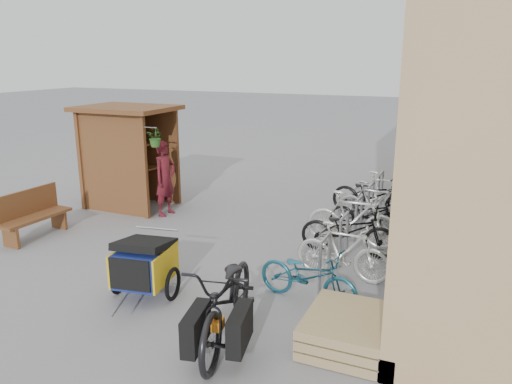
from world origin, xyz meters
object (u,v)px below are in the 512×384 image
at_px(child_trailer, 144,263).
at_px(person_kiosk, 165,178).
at_px(bike_6, 372,196).
at_px(shopping_carts, 420,168).
at_px(bike_7, 383,193).
at_px(kiosk, 125,143).
at_px(bike_3, 352,219).
at_px(cargo_bike, 228,300).
at_px(bench, 32,214).
at_px(bike_4, 367,214).
at_px(bike_1, 343,251).
at_px(pallet_stack, 347,330).
at_px(bike_0, 308,276).
at_px(bike_2, 348,230).
at_px(bike_5, 374,205).

xyz_separation_m(child_trailer, person_kiosk, (-1.96, 3.53, 0.33)).
distance_m(child_trailer, bike_6, 5.74).
distance_m(shopping_carts, bike_7, 2.42).
relative_size(kiosk, bike_3, 1.41).
xyz_separation_m(cargo_bike, bike_6, (0.66, 5.85, -0.08)).
xyz_separation_m(bench, bike_4, (6.06, 2.92, -0.08)).
bearing_deg(kiosk, shopping_carts, 34.02).
relative_size(kiosk, shopping_carts, 1.21).
bearing_deg(bike_4, shopping_carts, -10.28).
relative_size(bike_1, bike_4, 1.01).
bearing_deg(cargo_bike, bike_7, 70.50).
xyz_separation_m(pallet_stack, bike_0, (-0.81, 0.91, 0.21)).
xyz_separation_m(kiosk, child_trailer, (3.17, -3.74, -1.03)).
xyz_separation_m(kiosk, bike_2, (5.57, -0.90, -1.09)).
distance_m(bike_0, bike_1, 1.03).
distance_m(bike_2, bike_3, 0.45).
bearing_deg(cargo_bike, shopping_carts, 68.93).
relative_size(child_trailer, cargo_bike, 0.71).
bearing_deg(bike_6, bike_2, -169.78).
bearing_deg(kiosk, bike_2, -9.14).
height_order(child_trailer, bike_7, bike_7).
bearing_deg(child_trailer, bench, 152.01).
height_order(pallet_stack, bike_7, bike_7).
distance_m(bench, cargo_bike, 5.59).
distance_m(bench, bike_4, 6.72).
bearing_deg(bike_4, bike_2, 175.07).
bearing_deg(bike_1, shopping_carts, -1.45).
height_order(bike_2, bike_6, bike_6).
bearing_deg(cargo_bike, bike_5, 69.15).
bearing_deg(cargo_bike, bike_6, 71.68).
height_order(bike_0, bike_1, bike_1).
distance_m(cargo_bike, person_kiosk, 5.55).
relative_size(kiosk, bike_7, 1.56).
xyz_separation_m(pallet_stack, bike_6, (-0.73, 5.36, 0.29)).
bearing_deg(bike_4, bike_6, 4.80).
bearing_deg(bike_4, bike_1, -179.24).
distance_m(bike_0, bike_2, 2.07).
relative_size(child_trailer, bike_2, 0.94).
relative_size(bike_1, bike_3, 0.89).
bearing_deg(bike_7, bike_2, -174.79).
distance_m(cargo_bike, bike_7, 6.31).
bearing_deg(person_kiosk, kiosk, 84.81).
bearing_deg(bench, bike_6, 36.62).
height_order(bike_1, bike_4, bike_1).
xyz_separation_m(person_kiosk, bike_4, (4.45, 0.60, -0.44)).
bearing_deg(bike_7, person_kiosk, 123.18).
relative_size(pallet_stack, shopping_carts, 0.58).
xyz_separation_m(bike_0, bike_7, (0.25, 4.85, 0.06)).
height_order(pallet_stack, bike_5, bike_5).
relative_size(pallet_stack, bench, 0.78).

